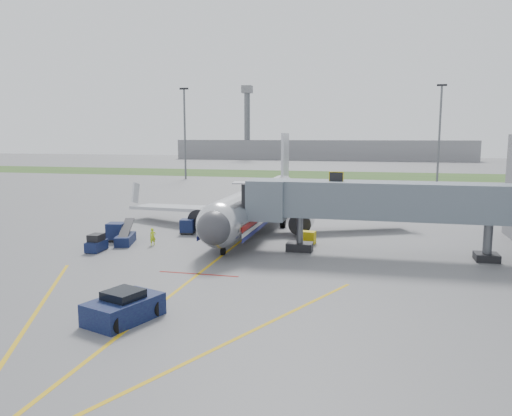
% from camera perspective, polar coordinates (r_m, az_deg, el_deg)
% --- Properties ---
extents(ground, '(400.00, 400.00, 0.00)m').
position_cam_1_polar(ground, '(40.08, -4.64, -6.01)').
color(ground, '#565659').
rests_on(ground, ground).
extents(grass_strip, '(300.00, 25.00, 0.01)m').
position_cam_1_polar(grass_strip, '(127.85, 8.00, 3.79)').
color(grass_strip, '#2D4C1E').
rests_on(grass_strip, ground).
extents(apron_markings, '(21.52, 50.00, 0.01)m').
position_cam_1_polar(apron_markings, '(33.39, -8.63, -9.02)').
color(apron_markings, gold).
rests_on(apron_markings, ground).
extents(airliner, '(32.10, 35.67, 10.25)m').
position_cam_1_polar(airliner, '(54.02, 0.35, 0.60)').
color(airliner, silver).
rests_on(airliner, ground).
extents(jet_bridge, '(25.30, 4.00, 6.90)m').
position_cam_1_polar(jet_bridge, '(42.24, 14.32, 0.67)').
color(jet_bridge, slate).
rests_on(jet_bridge, ground).
extents(light_mast_left, '(2.00, 0.44, 20.40)m').
position_cam_1_polar(light_mast_left, '(114.90, -8.14, 8.67)').
color(light_mast_left, '#595B60').
rests_on(light_mast_left, ground).
extents(light_mast_right, '(2.00, 0.44, 20.40)m').
position_cam_1_polar(light_mast_right, '(112.63, 20.24, 8.25)').
color(light_mast_right, '#595B60').
rests_on(light_mast_right, ground).
extents(distant_terminal, '(120.00, 14.00, 8.00)m').
position_cam_1_polar(distant_terminal, '(208.15, 7.41, 6.62)').
color(distant_terminal, slate).
rests_on(distant_terminal, ground).
extents(control_tower, '(4.00, 4.00, 30.00)m').
position_cam_1_polar(control_tower, '(208.65, -1.02, 10.35)').
color(control_tower, '#595B60').
rests_on(control_tower, ground).
extents(pushback_tug, '(3.61, 4.58, 1.67)m').
position_cam_1_polar(pushback_tug, '(28.28, -14.87, -10.96)').
color(pushback_tug, '#0D0C35').
rests_on(pushback_tug, ground).
extents(baggage_tug, '(1.17, 2.17, 1.50)m').
position_cam_1_polar(baggage_tug, '(45.11, -17.78, -3.90)').
color(baggage_tug, '#0D0C35').
rests_on(baggage_tug, ground).
extents(baggage_cart_a, '(1.78, 1.78, 1.54)m').
position_cam_1_polar(baggage_cart_a, '(49.05, -4.77, -2.42)').
color(baggage_cart_a, '#0D0C35').
rests_on(baggage_cart_a, ground).
extents(baggage_cart_b, '(1.57, 1.57, 1.49)m').
position_cam_1_polar(baggage_cart_b, '(51.01, -7.85, -2.09)').
color(baggage_cart_b, '#0D0C35').
rests_on(baggage_cart_b, ground).
extents(baggage_cart_c, '(1.85, 1.85, 1.72)m').
position_cam_1_polar(baggage_cart_c, '(48.88, -15.69, -2.64)').
color(baggage_cart_c, '#0D0C35').
rests_on(baggage_cart_c, ground).
extents(belt_loader, '(2.27, 4.29, 2.02)m').
position_cam_1_polar(belt_loader, '(47.48, -14.69, -3.38)').
color(belt_loader, '#0D0C35').
rests_on(belt_loader, ground).
extents(ground_power_cart, '(1.54, 1.12, 1.15)m').
position_cam_1_polar(ground_power_cart, '(46.22, 5.90, -3.38)').
color(ground_power_cart, yellow).
rests_on(ground_power_cart, ground).
extents(ramp_worker, '(0.67, 0.68, 1.59)m').
position_cam_1_polar(ramp_worker, '(46.21, -11.72, -3.23)').
color(ramp_worker, '#B6DC19').
rests_on(ramp_worker, ground).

